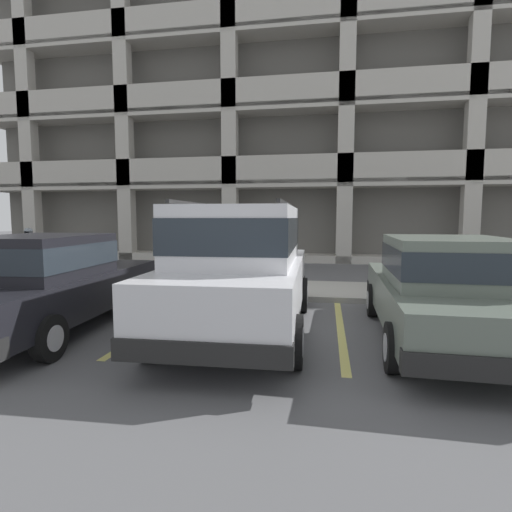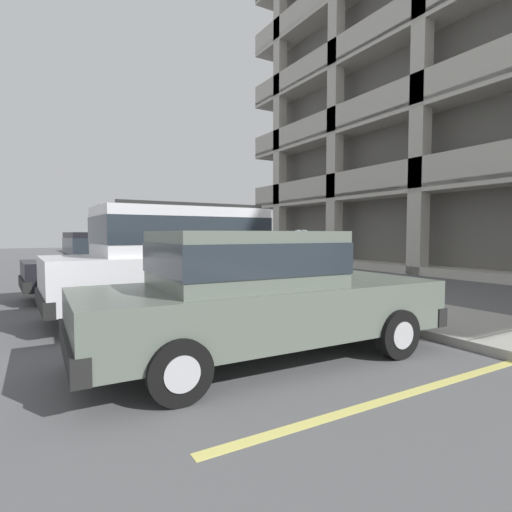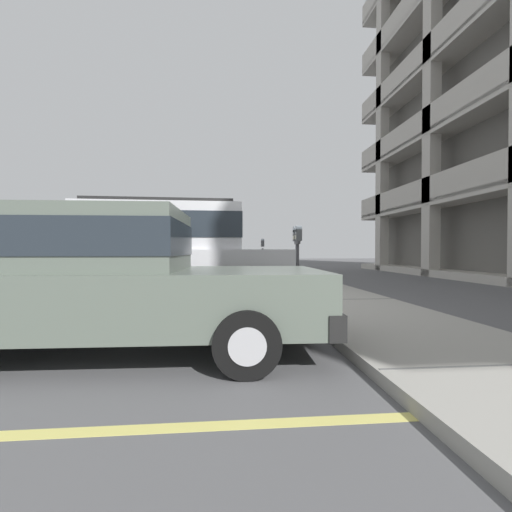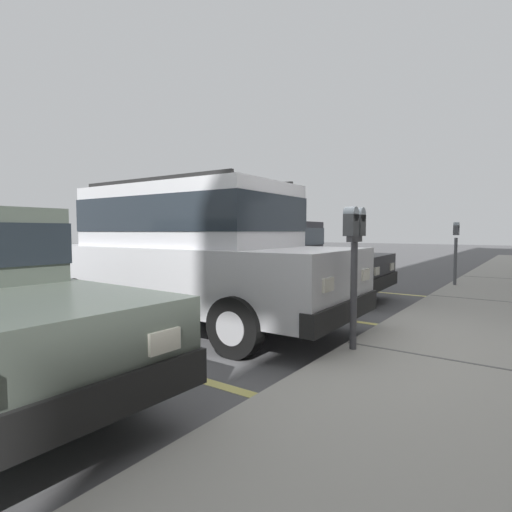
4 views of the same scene
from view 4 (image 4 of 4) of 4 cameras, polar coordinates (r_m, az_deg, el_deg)
The scene contains 7 objects.
ground_plane at distance 4.73m, azimuth 10.47°, elevation -13.63°, with size 80.00×80.00×0.10m.
sidewalk at distance 4.34m, azimuth 26.74°, elevation -14.02°, with size 40.00×2.20×0.12m.
parking_stall_lines at distance 4.39m, azimuth -16.19°, elevation -14.34°, with size 12.29×4.80×0.01m.
silver_suv at distance 5.83m, azimuth -9.33°, elevation 1.01°, with size 2.12×4.83×2.03m.
red_sedan at distance 8.51m, azimuth 2.63°, elevation 0.04°, with size 2.01×4.57×1.54m.
parking_meter_near at distance 4.21m, azimuth 13.87°, elevation 1.70°, with size 0.35×0.12×1.47m.
parking_meter_far at distance 10.12m, azimuth 26.65°, elevation 1.59°, with size 0.15×0.12×1.43m.
Camera 4 is at (4.11, 1.89, 1.34)m, focal length 28.00 mm.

